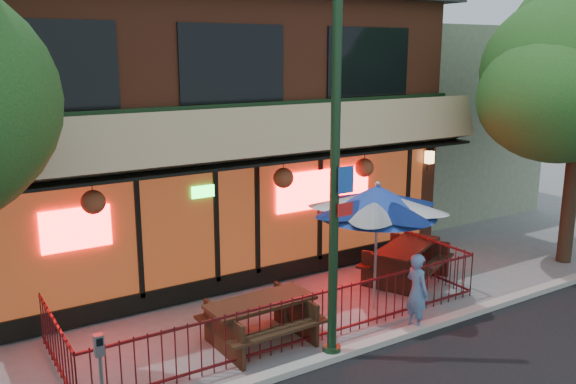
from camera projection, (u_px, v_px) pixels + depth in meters
The scene contains 11 objects.
ground at pixel (318, 347), 11.06m from camera, with size 80.00×80.00×0.00m, color gray.
curb at pixel (335, 356), 10.63m from camera, with size 80.00×0.25×0.12m, color #999993.
restaurant_building at pixel (165, 95), 16.00m from camera, with size 12.96×9.49×8.05m.
neighbor_building at pixel (404, 117), 21.40m from camera, with size 6.00×7.00×6.00m, color gray.
patio_fence at pixel (303, 306), 11.33m from camera, with size 8.44×2.62×1.00m.
street_light at pixel (335, 182), 10.02m from camera, with size 0.43×0.32×7.00m.
picnic_table_left at pixel (261, 315), 11.10m from camera, with size 2.02×1.58×0.85m.
picnic_table_right at pixel (406, 258), 14.12m from camera, with size 2.55×2.31×0.89m.
patio_umbrella at pixel (377, 201), 12.20m from camera, with size 2.39×2.39×2.73m.
pedestrian at pixel (417, 292), 11.66m from camera, with size 0.56×0.37×1.52m, color #5172A3.
parking_meter_near at pixel (101, 367), 8.36m from camera, with size 0.14×0.12×1.50m.
Camera 1 is at (-5.86, -8.29, 5.25)m, focal length 38.00 mm.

